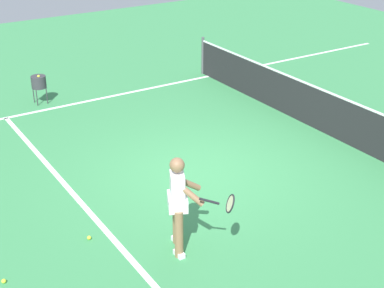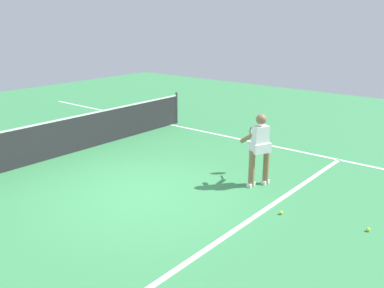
% 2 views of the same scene
% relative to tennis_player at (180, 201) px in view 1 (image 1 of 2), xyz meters
% --- Properties ---
extents(ground_plane, '(27.88, 27.88, 0.00)m').
position_rel_tennis_player_xyz_m(ground_plane, '(-1.95, 1.60, -0.85)').
color(ground_plane, '#38844C').
extents(service_line_marking, '(9.28, 0.10, 0.01)m').
position_rel_tennis_player_xyz_m(service_line_marking, '(-1.95, -0.75, -0.84)').
color(service_line_marking, white).
rests_on(service_line_marking, ground).
extents(sideline_left_marking, '(0.10, 19.45, 0.01)m').
position_rel_tennis_player_xyz_m(sideline_left_marking, '(-6.60, 1.60, -0.84)').
color(sideline_left_marking, white).
rests_on(sideline_left_marking, ground).
extents(court_net, '(9.96, 0.08, 1.05)m').
position_rel_tennis_player_xyz_m(court_net, '(-1.95, 4.92, -0.36)').
color(court_net, '#4C4C51').
rests_on(court_net, ground).
extents(tennis_player, '(1.04, 0.83, 1.55)m').
position_rel_tennis_player_xyz_m(tennis_player, '(0.00, 0.00, 0.00)').
color(tennis_player, '#8C6647').
rests_on(tennis_player, ground).
extents(tennis_ball_near, '(0.07, 0.07, 0.07)m').
position_rel_tennis_player_xyz_m(tennis_ball_near, '(-0.63, -2.50, -0.81)').
color(tennis_ball_near, '#D1E533').
rests_on(tennis_ball_near, ground).
extents(tennis_ball_mid, '(0.07, 0.07, 0.07)m').
position_rel_tennis_player_xyz_m(tennis_ball_mid, '(-0.98, -1.07, -0.81)').
color(tennis_ball_mid, '#D1E533').
rests_on(tennis_ball_mid, ground).
extents(ball_hopper, '(0.36, 0.36, 0.74)m').
position_rel_tennis_player_xyz_m(ball_hopper, '(-7.10, 0.26, -0.30)').
color(ball_hopper, '#333338').
rests_on(ball_hopper, ground).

